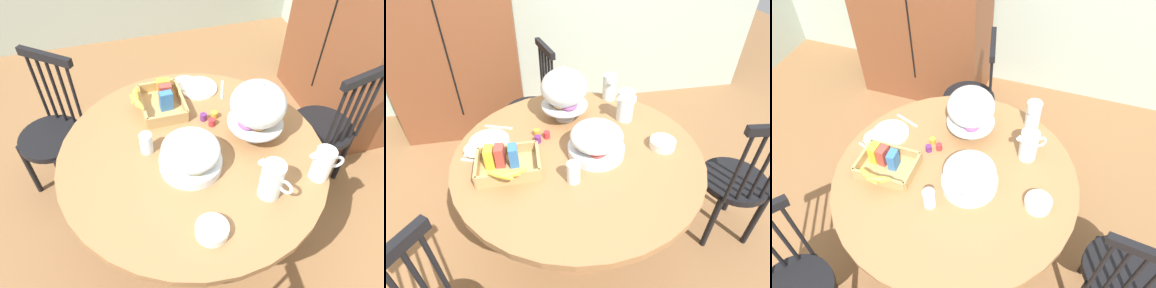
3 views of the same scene
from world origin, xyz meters
TOP-DOWN VIEW (x-y plane):
  - ground_plane at (0.00, 0.00)m, footprint 10.00×10.00m
  - dining_table at (0.08, -0.03)m, footprint 1.33×1.33m
  - windsor_chair_by_cabinet at (-0.12, 0.91)m, footprint 0.41×0.42m
  - windsor_chair_facing_door at (-0.55, -0.77)m, footprint 0.47×0.47m
  - pastry_stand_with_dome at (0.06, 0.30)m, footprint 0.28×0.28m
  - fruit_platter_covered at (0.17, -0.06)m, footprint 0.30×0.30m
  - orange_juice_pitcher at (0.42, 0.23)m, footprint 0.17×0.12m
  - milk_pitcher at (0.39, 0.49)m, footprint 0.09×0.17m
  - cereal_basket at (-0.30, -0.11)m, footprint 0.32×0.30m
  - china_plate_large at (-0.40, 0.14)m, footprint 0.22×0.22m
  - china_plate_small at (-0.45, 0.07)m, footprint 0.15×0.15m
  - cereal_bowl at (0.54, -0.08)m, footprint 0.14×0.14m
  - drinking_glass at (0.01, -0.25)m, footprint 0.06×0.06m
  - jam_jar_strawberry at (-0.08, 0.12)m, footprint 0.04×0.04m
  - jam_jar_apricot at (-0.13, 0.15)m, footprint 0.04×0.04m
  - jam_jar_grape at (-0.13, 0.09)m, footprint 0.04×0.04m
  - table_knife at (-0.45, 0.01)m, footprint 0.16×0.07m
  - dinner_fork at (-0.46, -0.02)m, footprint 0.16×0.07m
  - soup_spoon at (-0.35, 0.28)m, footprint 0.16×0.07m

SIDE VIEW (x-z plane):
  - ground_plane at x=0.00m, z-range 0.00..0.00m
  - windsor_chair_by_cabinet at x=-0.12m, z-range -0.03..0.94m
  - windsor_chair_facing_door at x=-0.55m, z-range -0.03..0.94m
  - dining_table at x=0.08m, z-range 0.18..0.92m
  - table_knife at x=-0.45m, z-range 0.74..0.75m
  - dinner_fork at x=-0.46m, z-range 0.74..0.75m
  - soup_spoon at x=-0.35m, z-range 0.74..0.75m
  - china_plate_large at x=-0.40m, z-range 0.74..0.75m
  - china_plate_small at x=-0.45m, z-range 0.75..0.76m
  - jam_jar_strawberry at x=-0.08m, z-range 0.74..0.78m
  - jam_jar_apricot at x=-0.13m, z-range 0.74..0.78m
  - jam_jar_grape at x=-0.13m, z-range 0.74..0.78m
  - cereal_bowl at x=0.54m, z-range 0.74..0.78m
  - cereal_basket at x=-0.30m, z-range 0.72..0.85m
  - drinking_glass at x=0.01m, z-range 0.74..0.85m
  - milk_pitcher at x=0.39m, z-range 0.73..0.91m
  - fruit_platter_covered at x=0.17m, z-range 0.74..0.92m
  - orange_juice_pitcher at x=0.42m, z-range 0.73..0.92m
  - pastry_stand_with_dome at x=0.06m, z-range 0.76..1.11m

